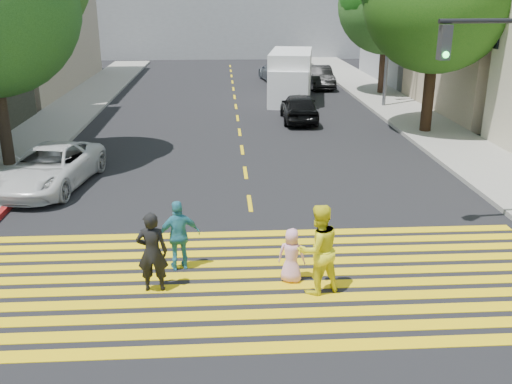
{
  "coord_description": "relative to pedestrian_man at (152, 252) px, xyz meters",
  "views": [
    {
      "loc": [
        -0.76,
        -9.59,
        5.82
      ],
      "look_at": [
        0.0,
        3.0,
        1.4
      ],
      "focal_mm": 40.0,
      "sensor_mm": 36.0,
      "label": 1
    }
  ],
  "objects": [
    {
      "name": "dark_car_parked",
      "position": [
        7.77,
        26.14,
        -0.17
      ],
      "size": [
        1.51,
        4.22,
        1.38
      ],
      "primitive_type": "imported",
      "rotation": [
        0.0,
        0.0,
        0.01
      ],
      "color": "black",
      "rests_on": "ground"
    },
    {
      "name": "sidewalk_right",
      "position": [
        10.73,
        14.01,
        -0.78
      ],
      "size": [
        3.0,
        60.0,
        0.15
      ],
      "primitive_type": "cube",
      "color": "gray",
      "rests_on": "ground"
    },
    {
      "name": "sidewalk_left",
      "position": [
        -6.27,
        21.01,
        -0.78
      ],
      "size": [
        3.0,
        40.0,
        0.15
      ],
      "primitive_type": "cube",
      "color": "gray",
      "rests_on": "ground"
    },
    {
      "name": "lane_line",
      "position": [
        2.23,
        21.51,
        -0.85
      ],
      "size": [
        0.12,
        34.4,
        0.01
      ],
      "color": "yellow",
      "rests_on": "ground"
    },
    {
      "name": "building_right_grey",
      "position": [
        17.23,
        29.01,
        4.14
      ],
      "size": [
        10.0,
        10.0,
        10.0
      ],
      "primitive_type": "cube",
      "color": "gray",
      "rests_on": "ground"
    },
    {
      "name": "pedestrian_extra",
      "position": [
        0.47,
        0.96,
        -0.06
      ],
      "size": [
        1.0,
        0.62,
        1.59
      ],
      "primitive_type": "imported",
      "rotation": [
        0.0,
        0.0,
        3.41
      ],
      "color": "teal",
      "rests_on": "ground"
    },
    {
      "name": "white_sedan",
      "position": [
        -3.95,
        6.87,
        -0.21
      ],
      "size": [
        2.89,
        4.99,
        1.31
      ],
      "primitive_type": "imported",
      "rotation": [
        0.0,
        0.0,
        -0.16
      ],
      "color": "silver",
      "rests_on": "ground"
    },
    {
      "name": "silver_car",
      "position": [
        5.29,
        29.15,
        -0.19
      ],
      "size": [
        2.44,
        4.81,
        1.34
      ],
      "primitive_type": "imported",
      "rotation": [
        0.0,
        0.0,
        3.27
      ],
      "color": "slate",
      "rests_on": "ground"
    },
    {
      "name": "pedestrian_child",
      "position": [
        2.87,
        0.22,
        -0.26
      ],
      "size": [
        0.66,
        0.52,
        1.19
      ],
      "primitive_type": "imported",
      "rotation": [
        0.0,
        0.0,
        2.87
      ],
      "color": "#EAA4C5",
      "rests_on": "ground"
    },
    {
      "name": "pedestrian_man",
      "position": [
        0.0,
        0.0,
        0.0
      ],
      "size": [
        0.63,
        0.41,
        1.72
      ],
      "primitive_type": "imported",
      "rotation": [
        0.0,
        0.0,
        3.14
      ],
      "color": "black",
      "rests_on": "ground"
    },
    {
      "name": "crosswalk",
      "position": [
        2.23,
        0.28,
        -0.85
      ],
      "size": [
        13.4,
        5.3,
        0.01
      ],
      "color": "yellow",
      "rests_on": "ground"
    },
    {
      "name": "dark_car_near",
      "position": [
        5.13,
        16.06,
        -0.18
      ],
      "size": [
        1.73,
        4.06,
        1.37
      ],
      "primitive_type": "imported",
      "rotation": [
        0.0,
        0.0,
        3.11
      ],
      "color": "black",
      "rests_on": "ground"
    },
    {
      "name": "pedestrian_woman",
      "position": [
        3.34,
        -0.25,
        0.09
      ],
      "size": [
        1.12,
        1.01,
        1.9
      ],
      "primitive_type": "imported",
      "rotation": [
        0.0,
        0.0,
        3.52
      ],
      "color": "yellow",
      "rests_on": "ground"
    },
    {
      "name": "ground",
      "position": [
        2.23,
        -0.99,
        -0.86
      ],
      "size": [
        120.0,
        120.0,
        0.0
      ],
      "primitive_type": "plane",
      "color": "black"
    },
    {
      "name": "curb_red",
      "position": [
        -4.67,
        5.01,
        -0.78
      ],
      "size": [
        0.2,
        8.0,
        0.16
      ],
      "primitive_type": "cube",
      "color": "maroon",
      "rests_on": "ground"
    },
    {
      "name": "white_van",
      "position": [
        5.35,
        21.51,
        0.45
      ],
      "size": [
        3.1,
        6.12,
        2.76
      ],
      "rotation": [
        0.0,
        0.0,
        -0.17
      ],
      "color": "white",
      "rests_on": "ground"
    }
  ]
}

